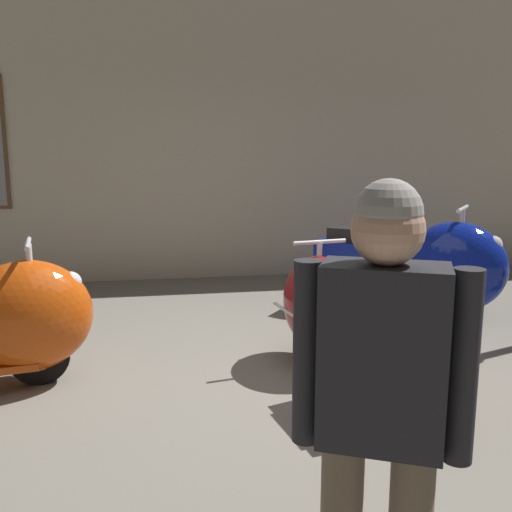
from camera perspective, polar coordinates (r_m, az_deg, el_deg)
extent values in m
plane|color=slate|center=(3.92, 1.62, -13.69)|extent=(60.00, 60.00, 0.00)
cube|color=#BCB29E|center=(7.27, -4.29, 12.02)|extent=(18.00, 0.20, 3.60)
cylinder|color=black|center=(4.29, -20.87, -9.30)|extent=(0.42, 0.15, 0.41)
cylinder|color=silver|center=(4.29, -20.87, -9.30)|extent=(0.20, 0.13, 0.18)
ellipsoid|color=#C6470F|center=(4.21, -21.83, -5.60)|extent=(0.94, 0.67, 0.78)
sphere|color=silver|center=(4.15, -18.08, -2.53)|extent=(0.15, 0.15, 0.15)
cylinder|color=silver|center=(4.12, -21.74, -0.81)|extent=(0.04, 0.04, 0.29)
cylinder|color=silver|center=(4.10, -21.88, 1.15)|extent=(0.11, 0.45, 0.03)
cube|color=silver|center=(4.47, -21.68, -5.33)|extent=(0.68, 0.13, 0.02)
cylinder|color=black|center=(4.45, 6.09, -8.08)|extent=(0.15, 0.39, 0.39)
cylinder|color=silver|center=(4.45, 6.09, -8.08)|extent=(0.12, 0.19, 0.17)
cylinder|color=black|center=(3.71, 12.53, -12.19)|extent=(0.15, 0.39, 0.39)
cylinder|color=silver|center=(3.71, 12.53, -12.19)|extent=(0.12, 0.19, 0.17)
cube|color=maroon|center=(4.08, 8.99, -10.22)|extent=(0.51, 0.96, 0.05)
ellipsoid|color=maroon|center=(4.33, 6.44, -4.82)|extent=(0.64, 0.89, 0.73)
cube|color=maroon|center=(3.66, 12.34, -8.92)|extent=(0.50, 0.71, 0.42)
cube|color=black|center=(3.58, 12.51, -4.85)|extent=(0.35, 0.50, 0.12)
sphere|color=silver|center=(4.52, 4.95, -1.51)|extent=(0.14, 0.14, 0.14)
cylinder|color=silver|center=(4.28, 6.36, -0.38)|extent=(0.04, 0.04, 0.27)
cylinder|color=silver|center=(4.25, 6.40, 1.41)|extent=(0.42, 0.11, 0.03)
cube|color=silver|center=(4.24, 3.45, -5.78)|extent=(0.13, 0.64, 0.02)
cylinder|color=black|center=(5.68, 19.67, -4.22)|extent=(0.40, 0.35, 0.45)
cylinder|color=silver|center=(5.68, 19.67, -4.22)|extent=(0.22, 0.21, 0.20)
cylinder|color=black|center=(5.92, 9.52, -3.14)|extent=(0.40, 0.35, 0.45)
cylinder|color=silver|center=(5.92, 9.52, -3.14)|extent=(0.22, 0.21, 0.20)
cube|color=navy|center=(5.78, 14.47, -3.90)|extent=(1.08, 0.97, 0.06)
ellipsoid|color=navy|center=(5.62, 19.31, -1.03)|extent=(1.09, 1.03, 0.85)
cube|color=navy|center=(5.85, 10.00, -0.86)|extent=(0.87, 0.82, 0.49)
cube|color=black|center=(5.80, 10.10, 2.16)|extent=(0.61, 0.58, 0.13)
sphere|color=silver|center=(5.54, 22.64, 1.04)|extent=(0.17, 0.17, 0.17)
cylinder|color=silver|center=(5.55, 19.89, 2.87)|extent=(0.05, 0.05, 0.31)
cylinder|color=silver|center=(5.53, 19.99, 4.47)|extent=(0.33, 0.41, 0.04)
cube|color=#232328|center=(1.69, 12.54, -9.82)|extent=(0.40, 0.32, 0.54)
cylinder|color=#232328|center=(1.70, 20.02, -10.45)|extent=(0.08, 0.08, 0.56)
cylinder|color=#232328|center=(1.71, 5.11, -9.63)|extent=(0.08, 0.08, 0.56)
sphere|color=tan|center=(1.60, 13.06, 2.60)|extent=(0.20, 0.20, 0.20)
sphere|color=gray|center=(1.59, 13.13, 4.23)|extent=(0.19, 0.19, 0.19)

